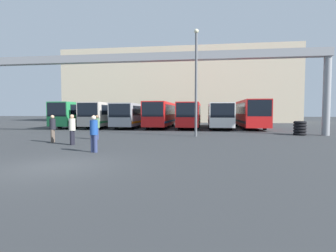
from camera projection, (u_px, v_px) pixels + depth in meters
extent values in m
plane|color=#2D3033|center=(54.00, 167.00, 9.51)|extent=(200.00, 200.00, 0.00)
cube|color=beige|center=(178.00, 87.00, 53.89)|extent=(44.79, 12.00, 14.02)
cylinder|color=gray|center=(327.00, 96.00, 21.78)|extent=(0.60, 0.60, 6.56)
cube|color=gray|center=(145.00, 58.00, 23.74)|extent=(31.56, 0.80, 0.70)
cube|color=#268C4C|center=(80.00, 114.00, 34.27)|extent=(2.42, 10.89, 2.77)
cube|color=black|center=(56.00, 109.00, 28.88)|extent=(2.23, 0.06, 1.55)
cube|color=black|center=(80.00, 110.00, 34.25)|extent=(2.45, 9.26, 1.16)
cube|color=black|center=(80.00, 120.00, 34.32)|extent=(2.45, 10.34, 0.24)
cylinder|color=black|center=(60.00, 124.00, 31.47)|extent=(0.28, 0.99, 0.99)
cylinder|color=black|center=(76.00, 124.00, 31.18)|extent=(0.28, 0.99, 0.99)
cylinder|color=black|center=(83.00, 122.00, 37.50)|extent=(0.28, 0.99, 0.99)
cylinder|color=black|center=(97.00, 122.00, 37.21)|extent=(0.28, 0.99, 0.99)
cube|color=beige|center=(107.00, 114.00, 34.15)|extent=(2.52, 11.65, 2.71)
cube|color=black|center=(87.00, 110.00, 28.38)|extent=(2.32, 0.06, 1.52)
cube|color=black|center=(107.00, 110.00, 34.12)|extent=(2.55, 9.90, 1.14)
cube|color=#268C4C|center=(107.00, 121.00, 34.20)|extent=(2.55, 11.06, 0.24)
cylinder|color=black|center=(88.00, 124.00, 31.15)|extent=(0.28, 0.96, 0.96)
cylinder|color=black|center=(106.00, 125.00, 30.84)|extent=(0.28, 0.96, 0.96)
cylinder|color=black|center=(108.00, 122.00, 37.59)|extent=(0.28, 0.96, 0.96)
cylinder|color=black|center=(123.00, 122.00, 37.29)|extent=(0.28, 0.96, 0.96)
cube|color=#999EA5|center=(133.00, 114.00, 33.09)|extent=(2.58, 10.51, 2.60)
cube|color=black|center=(119.00, 111.00, 27.89)|extent=(2.37, 0.06, 1.46)
cube|color=black|center=(133.00, 111.00, 33.06)|extent=(2.61, 8.93, 1.09)
cube|color=orange|center=(133.00, 121.00, 33.14)|extent=(2.61, 9.99, 0.24)
cylinder|color=black|center=(116.00, 125.00, 30.40)|extent=(0.28, 0.95, 0.95)
cylinder|color=black|center=(135.00, 125.00, 30.09)|extent=(0.28, 0.95, 0.95)
cylinder|color=black|center=(131.00, 123.00, 36.22)|extent=(0.28, 0.95, 0.95)
cylinder|color=black|center=(147.00, 123.00, 35.91)|extent=(0.28, 0.95, 0.95)
cube|color=red|center=(161.00, 114.00, 32.89)|extent=(2.49, 11.12, 2.77)
cube|color=black|center=(152.00, 109.00, 27.38)|extent=(2.29, 0.06, 1.55)
cube|color=black|center=(161.00, 110.00, 32.86)|extent=(2.52, 9.45, 1.16)
cube|color=#1966B2|center=(161.00, 121.00, 32.94)|extent=(2.52, 10.57, 0.24)
cylinder|color=black|center=(147.00, 125.00, 30.03)|extent=(0.28, 0.91, 0.91)
cylinder|color=black|center=(166.00, 125.00, 29.73)|extent=(0.28, 0.91, 0.91)
cylinder|color=black|center=(157.00, 123.00, 36.19)|extent=(0.28, 0.91, 0.91)
cylinder|color=black|center=(173.00, 123.00, 35.89)|extent=(0.28, 0.91, 0.91)
cube|color=red|center=(190.00, 114.00, 32.81)|extent=(2.41, 11.99, 2.69)
cube|color=black|center=(187.00, 110.00, 26.88)|extent=(2.22, 0.06, 1.50)
cube|color=black|center=(190.00, 110.00, 32.79)|extent=(2.44, 10.19, 1.13)
cube|color=#268C4C|center=(190.00, 121.00, 32.86)|extent=(2.44, 11.39, 0.24)
cylinder|color=black|center=(179.00, 125.00, 29.71)|extent=(0.28, 1.07, 1.07)
cylinder|color=black|center=(198.00, 125.00, 29.41)|extent=(0.28, 1.07, 1.07)
cylinder|color=black|center=(184.00, 122.00, 36.34)|extent=(0.28, 1.07, 1.07)
cylinder|color=black|center=(199.00, 122.00, 36.05)|extent=(0.28, 1.07, 1.07)
cube|color=silver|center=(219.00, 114.00, 32.18)|extent=(2.59, 11.72, 2.61)
cube|color=black|center=(223.00, 110.00, 26.38)|extent=(2.39, 0.06, 1.46)
cube|color=black|center=(219.00, 111.00, 32.16)|extent=(2.62, 9.96, 1.10)
cube|color=black|center=(219.00, 121.00, 32.23)|extent=(2.62, 11.13, 0.24)
cylinder|color=black|center=(210.00, 125.00, 29.16)|extent=(0.28, 0.99, 0.99)
cylinder|color=black|center=(231.00, 125.00, 28.84)|extent=(0.28, 0.99, 0.99)
cylinder|color=black|center=(209.00, 123.00, 35.65)|extent=(0.28, 0.99, 0.99)
cylinder|color=black|center=(226.00, 123.00, 35.33)|extent=(0.28, 0.99, 0.99)
cube|color=red|center=(249.00, 113.00, 31.88)|extent=(2.53, 12.13, 2.93)
cube|color=black|center=(260.00, 108.00, 25.87)|extent=(2.33, 0.06, 1.64)
cube|color=black|center=(249.00, 109.00, 31.85)|extent=(2.56, 10.31, 1.23)
cube|color=black|center=(249.00, 121.00, 31.93)|extent=(2.56, 11.53, 0.24)
cylinder|color=black|center=(244.00, 125.00, 28.75)|extent=(0.28, 0.97, 0.97)
cylinder|color=black|center=(265.00, 126.00, 28.44)|extent=(0.28, 0.97, 0.97)
cylinder|color=black|center=(236.00, 123.00, 35.47)|extent=(0.28, 0.97, 0.97)
cylinder|color=black|center=(253.00, 123.00, 35.16)|extent=(0.28, 0.97, 0.97)
cylinder|color=navy|center=(95.00, 144.00, 12.83)|extent=(0.20, 0.20, 0.87)
cylinder|color=navy|center=(93.00, 143.00, 12.91)|extent=(0.20, 0.20, 0.87)
cylinder|color=navy|center=(94.00, 127.00, 12.82)|extent=(0.38, 0.38, 0.72)
sphere|color=beige|center=(94.00, 118.00, 12.80)|extent=(0.23, 0.23, 0.23)
cylinder|color=brown|center=(53.00, 136.00, 17.09)|extent=(0.19, 0.19, 0.85)
cylinder|color=brown|center=(52.00, 136.00, 16.92)|extent=(0.19, 0.19, 0.85)
cylinder|color=black|center=(53.00, 124.00, 16.96)|extent=(0.37, 0.37, 0.70)
sphere|color=tan|center=(52.00, 117.00, 16.94)|extent=(0.23, 0.23, 0.23)
cylinder|color=navy|center=(97.00, 134.00, 18.95)|extent=(0.19, 0.19, 0.83)
cylinder|color=navy|center=(97.00, 134.00, 18.79)|extent=(0.19, 0.19, 0.83)
cylinder|color=#4C724C|center=(97.00, 123.00, 18.83)|extent=(0.37, 0.37, 0.70)
sphere|color=#8C6647|center=(97.00, 117.00, 18.80)|extent=(0.23, 0.23, 0.23)
cylinder|color=black|center=(72.00, 138.00, 15.66)|extent=(0.20, 0.20, 0.87)
cylinder|color=black|center=(73.00, 138.00, 15.83)|extent=(0.20, 0.20, 0.87)
cylinder|color=beige|center=(72.00, 124.00, 15.70)|extent=(0.38, 0.38, 0.73)
sphere|color=tan|center=(72.00, 116.00, 15.67)|extent=(0.24, 0.24, 0.24)
torus|color=black|center=(300.00, 134.00, 22.26)|extent=(1.04, 1.04, 0.24)
torus|color=black|center=(300.00, 131.00, 22.24)|extent=(1.04, 1.04, 0.24)
torus|color=black|center=(300.00, 128.00, 22.23)|extent=(1.04, 1.04, 0.24)
torus|color=black|center=(300.00, 125.00, 22.22)|extent=(1.04, 1.04, 0.24)
torus|color=black|center=(300.00, 123.00, 22.20)|extent=(1.04, 1.04, 0.24)
cylinder|color=#595B60|center=(196.00, 85.00, 20.92)|extent=(0.20, 0.20, 8.21)
sphere|color=beige|center=(196.00, 31.00, 20.68)|extent=(0.36, 0.36, 0.36)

